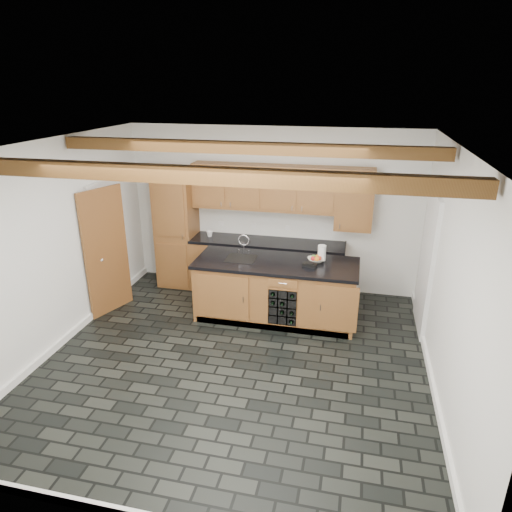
{
  "coord_description": "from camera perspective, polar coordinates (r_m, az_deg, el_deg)",
  "views": [
    {
      "loc": [
        1.42,
        -4.99,
        3.47
      ],
      "look_at": [
        0.1,
        0.8,
        1.19
      ],
      "focal_mm": 32.0,
      "sensor_mm": 36.0,
      "label": 1
    }
  ],
  "objects": [
    {
      "name": "back_cabinetry",
      "position": [
        7.85,
        -1.05,
        2.49
      ],
      "size": [
        3.65,
        0.62,
        2.2
      ],
      "color": "#966130",
      "rests_on": "ground"
    },
    {
      "name": "fruit_cluster",
      "position": [
        6.9,
        7.51,
        -0.25
      ],
      "size": [
        0.16,
        0.17,
        0.07
      ],
      "color": "#B02F17",
      "rests_on": "fruit_bowl"
    },
    {
      "name": "mug",
      "position": [
        8.01,
        -5.81,
        2.8
      ],
      "size": [
        0.11,
        0.11,
        0.11
      ],
      "primitive_type": "imported",
      "rotation": [
        0.0,
        0.0,
        -0.01
      ],
      "color": "white",
      "rests_on": "back_cabinetry"
    },
    {
      "name": "kitchen_scale",
      "position": [
        6.73,
        6.72,
        -1.07
      ],
      "size": [
        0.22,
        0.16,
        0.06
      ],
      "rotation": [
        0.0,
        0.0,
        -0.29
      ],
      "color": "black",
      "rests_on": "island"
    },
    {
      "name": "island",
      "position": [
        7.05,
        2.53,
        -4.28
      ],
      "size": [
        2.48,
        0.96,
        0.93
      ],
      "color": "#966130",
      "rests_on": "ground"
    },
    {
      "name": "faucet",
      "position": [
        7.0,
        -1.81,
        0.01
      ],
      "size": [
        0.45,
        0.4,
        0.34
      ],
      "color": "black",
      "rests_on": "island"
    },
    {
      "name": "ground",
      "position": [
        6.24,
        -2.58,
        -12.82
      ],
      "size": [
        5.0,
        5.0,
        0.0
      ],
      "primitive_type": "plane",
      "color": "black",
      "rests_on": "ground"
    },
    {
      "name": "paper_towel",
      "position": [
        6.96,
        8.23,
        0.4
      ],
      "size": [
        0.12,
        0.12,
        0.24
      ],
      "primitive_type": "cylinder",
      "color": "white",
      "rests_on": "island"
    },
    {
      "name": "fruit_bowl",
      "position": [
        6.91,
        7.5,
        -0.5
      ],
      "size": [
        0.31,
        0.31,
        0.06
      ],
      "primitive_type": "imported",
      "rotation": [
        0.0,
        0.0,
        0.33
      ],
      "color": "silver",
      "rests_on": "island"
    },
    {
      "name": "room_shell",
      "position": [
        6.04,
        -2.27,
        2.2
      ],
      "size": [
        5.01,
        5.0,
        5.0
      ],
      "color": "white",
      "rests_on": "ground"
    }
  ]
}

